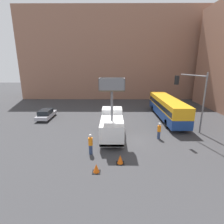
% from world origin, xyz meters
% --- Properties ---
extents(ground_plane, '(120.00, 120.00, 0.00)m').
position_xyz_m(ground_plane, '(0.00, 0.00, 0.00)').
color(ground_plane, '#38383A').
extents(building_backdrop_far, '(44.00, 10.00, 19.46)m').
position_xyz_m(building_backdrop_far, '(0.00, 27.23, 9.73)').
color(building_backdrop_far, '#936651').
rests_on(building_backdrop_far, ground_plane).
extents(utility_truck, '(2.39, 6.13, 6.45)m').
position_xyz_m(utility_truck, '(-1.44, 0.67, 1.57)').
color(utility_truck, white).
rests_on(utility_truck, ground_plane).
extents(city_bus, '(2.45, 12.26, 3.04)m').
position_xyz_m(city_bus, '(6.44, 7.57, 1.80)').
color(city_bus, navy).
rests_on(city_bus, ground_plane).
extents(traffic_light_pole, '(3.87, 3.61, 6.89)m').
position_xyz_m(traffic_light_pole, '(7.52, 1.73, 4.64)').
color(traffic_light_pole, slate).
rests_on(traffic_light_pole, ground_plane).
extents(road_worker_near_truck, '(0.38, 0.38, 1.88)m').
position_xyz_m(road_worker_near_truck, '(-3.29, -2.96, 0.95)').
color(road_worker_near_truck, navy).
rests_on(road_worker_near_truck, ground_plane).
extents(road_worker_directing, '(0.38, 0.38, 1.79)m').
position_xyz_m(road_worker_directing, '(3.55, 0.39, 0.89)').
color(road_worker_directing, navy).
rests_on(road_worker_directing, ground_plane).
extents(traffic_cone_near_truck, '(0.60, 0.60, 0.68)m').
position_xyz_m(traffic_cone_near_truck, '(-2.55, -5.69, 0.32)').
color(traffic_cone_near_truck, black).
rests_on(traffic_cone_near_truck, ground_plane).
extents(traffic_cone_mid_road, '(0.63, 0.63, 0.72)m').
position_xyz_m(traffic_cone_mid_road, '(-0.74, -4.50, 0.34)').
color(traffic_cone_mid_road, black).
rests_on(traffic_cone_mid_road, ground_plane).
extents(parked_car_curbside, '(1.75, 4.26, 1.38)m').
position_xyz_m(parked_car_curbside, '(-11.10, 7.45, 0.70)').
color(parked_car_curbside, '#A8A8B2').
rests_on(parked_car_curbside, ground_plane).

